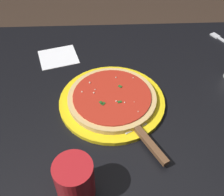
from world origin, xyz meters
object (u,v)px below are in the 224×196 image
Objects in this scene: pizza at (112,97)px; cup_tall_drink at (75,180)px; serving_plate at (112,101)px; pizza_server at (142,135)px; napkin_folded_right at (58,57)px.

cup_tall_drink reaches higher than pizza.
pizza reaches higher than serving_plate.
pizza_server is 0.46m from napkin_folded_right.
cup_tall_drink reaches higher than pizza_server.
serving_plate is at bearing -108.34° from cup_tall_drink.
cup_tall_drink is (0.09, 0.28, 0.05)m from serving_plate.
cup_tall_drink is 0.53m from napkin_folded_right.
serving_plate is at bearing 172.59° from pizza.
pizza is 0.16m from pizza_server.
napkin_folded_right is at bearing -79.90° from cup_tall_drink.
pizza reaches higher than pizza_server.
cup_tall_drink is at bearing 100.10° from napkin_folded_right.
pizza is at bearing 128.11° from napkin_folded_right.
serving_plate is at bearing -61.93° from pizza_server.
pizza is (0.00, -0.00, 0.02)m from serving_plate.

